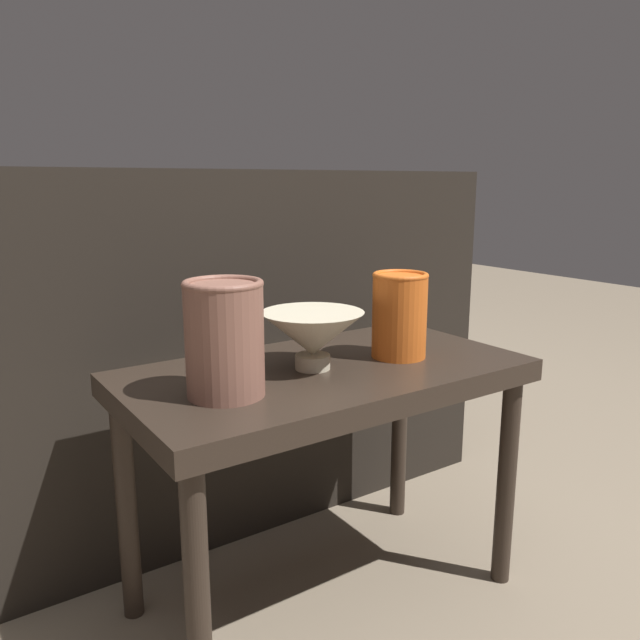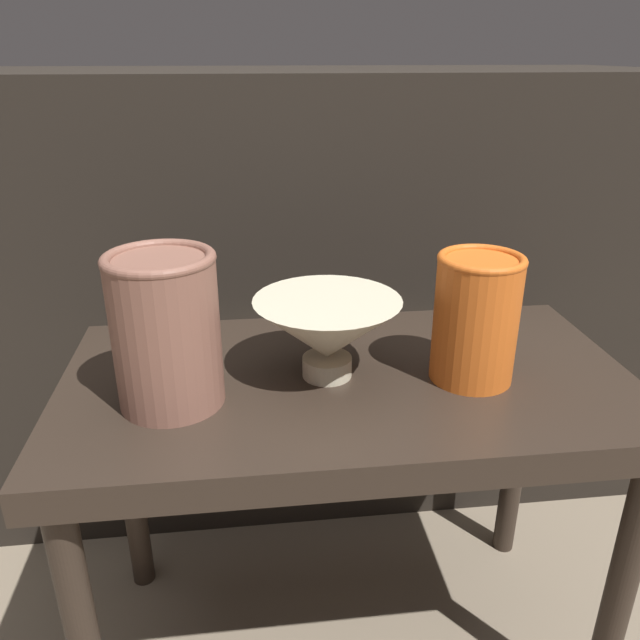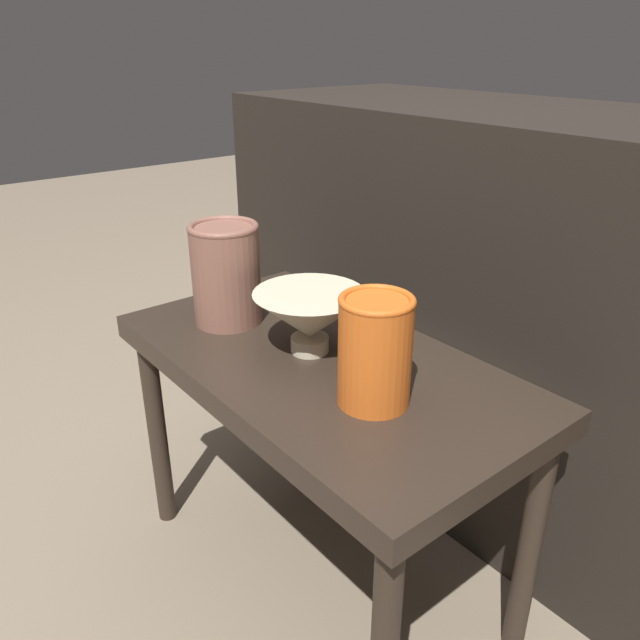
# 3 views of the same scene
# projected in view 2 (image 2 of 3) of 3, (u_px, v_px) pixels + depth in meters

# --- Properties ---
(ground_plane) EXTENTS (8.00, 8.00, 0.00)m
(ground_plane) POSITION_uv_depth(u_px,v_px,m) (343.00, 636.00, 0.97)
(ground_plane) COLOR #7F705B
(table) EXTENTS (0.72, 0.38, 0.46)m
(table) POSITION_uv_depth(u_px,v_px,m) (347.00, 414.00, 0.81)
(table) COLOR #2D231C
(table) RESTS_ON ground_plane
(couch_backdrop) EXTENTS (1.32, 0.50, 0.81)m
(couch_backdrop) POSITION_uv_depth(u_px,v_px,m) (307.00, 281.00, 1.28)
(couch_backdrop) COLOR black
(couch_backdrop) RESTS_ON ground_plane
(bowl) EXTENTS (0.18, 0.18, 0.10)m
(bowl) POSITION_uv_depth(u_px,v_px,m) (327.00, 331.00, 0.76)
(bowl) COLOR beige
(bowl) RESTS_ON table
(vase_textured_left) EXTENTS (0.12, 0.12, 0.18)m
(vase_textured_left) POSITION_uv_depth(u_px,v_px,m) (166.00, 328.00, 0.69)
(vase_textured_left) COLOR brown
(vase_textured_left) RESTS_ON table
(vase_colorful_right) EXTENTS (0.10, 0.10, 0.16)m
(vase_colorful_right) POSITION_uv_depth(u_px,v_px,m) (476.00, 317.00, 0.75)
(vase_colorful_right) COLOR orange
(vase_colorful_right) RESTS_ON table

